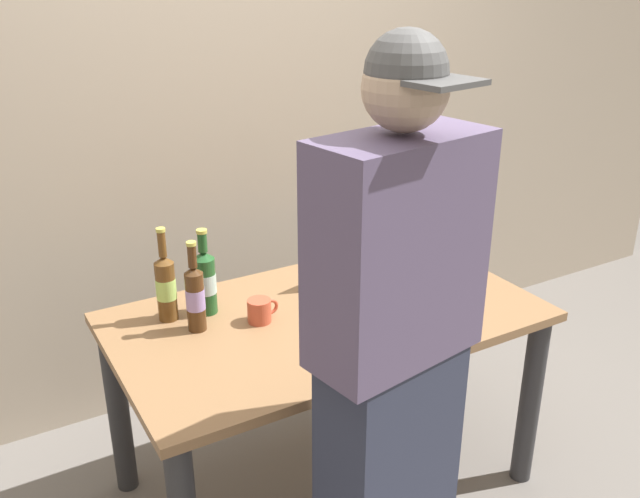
# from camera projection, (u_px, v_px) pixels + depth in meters

# --- Properties ---
(ground_plane) EXTENTS (8.00, 8.00, 0.00)m
(ground_plane) POSITION_uv_depth(u_px,v_px,m) (326.00, 480.00, 2.71)
(ground_plane) COLOR slate
(ground_plane) RESTS_ON ground
(desk) EXTENTS (1.48, 0.85, 0.75)m
(desk) POSITION_uv_depth(u_px,v_px,m) (326.00, 344.00, 2.47)
(desk) COLOR olive
(desk) RESTS_ON ground
(laptop) EXTENTS (0.39, 0.40, 0.20)m
(laptop) POSITION_uv_depth(u_px,v_px,m) (358.00, 283.00, 2.55)
(laptop) COLOR #383D4C
(laptop) RESTS_ON desk
(beer_bottle_dark) EXTENTS (0.07, 0.07, 0.34)m
(beer_bottle_dark) POSITION_uv_depth(u_px,v_px,m) (166.00, 286.00, 2.34)
(beer_bottle_dark) COLOR brown
(beer_bottle_dark) RESTS_ON desk
(beer_bottle_brown) EXTENTS (0.06, 0.06, 0.32)m
(beer_bottle_brown) POSITION_uv_depth(u_px,v_px,m) (195.00, 296.00, 2.27)
(beer_bottle_brown) COLOR #472B14
(beer_bottle_brown) RESTS_ON desk
(beer_bottle_amber) EXTENTS (0.08, 0.08, 0.31)m
(beer_bottle_amber) POSITION_uv_depth(u_px,v_px,m) (205.00, 280.00, 2.38)
(beer_bottle_amber) COLOR #1E5123
(beer_bottle_amber) RESTS_ON desk
(person_figure) EXTENTS (0.46, 0.31, 1.77)m
(person_figure) POSITION_uv_depth(u_px,v_px,m) (392.00, 384.00, 1.76)
(person_figure) COLOR #2D3347
(person_figure) RESTS_ON ground
(coffee_mug) EXTENTS (0.11, 0.08, 0.08)m
(coffee_mug) POSITION_uv_depth(u_px,v_px,m) (260.00, 310.00, 2.35)
(coffee_mug) COLOR #BF4C33
(coffee_mug) RESTS_ON desk
(back_wall) EXTENTS (6.00, 0.10, 2.60)m
(back_wall) POSITION_uv_depth(u_px,v_px,m) (218.00, 111.00, 2.94)
(back_wall) COLOR tan
(back_wall) RESTS_ON ground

